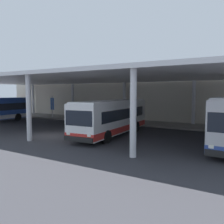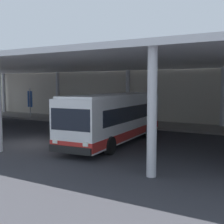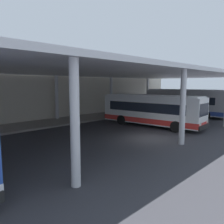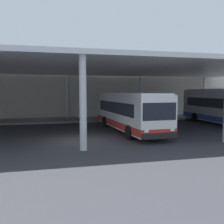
{
  "view_description": "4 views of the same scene",
  "coord_description": "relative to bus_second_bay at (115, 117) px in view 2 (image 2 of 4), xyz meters",
  "views": [
    {
      "loc": [
        15.37,
        -14.95,
        3.86
      ],
      "look_at": [
        4.36,
        3.11,
        2.11
      ],
      "focal_mm": 37.61,
      "sensor_mm": 36.0,
      "label": 1
    },
    {
      "loc": [
        13.84,
        -13.68,
        3.76
      ],
      "look_at": [
        2.83,
        5.38,
        1.76
      ],
      "focal_mm": 47.79,
      "sensor_mm": 36.0,
      "label": 2
    },
    {
      "loc": [
        -14.65,
        -9.8,
        4.2
      ],
      "look_at": [
        0.97,
        5.29,
        1.56
      ],
      "focal_mm": 36.13,
      "sensor_mm": 36.0,
      "label": 3
    },
    {
      "loc": [
        -1.52,
        -15.75,
        3.27
      ],
      "look_at": [
        3.48,
        5.16,
        1.45
      ],
      "focal_mm": 38.55,
      "sensor_mm": 36.0,
      "label": 4
    }
  ],
  "objects": [
    {
      "name": "ground_plane",
      "position": [
        -4.41,
        -3.08,
        -1.66
      ],
      "size": [
        200.0,
        200.0,
        0.0
      ],
      "primitive_type": "plane",
      "color": "#333338"
    },
    {
      "name": "platform_kerb",
      "position": [
        -4.41,
        8.67,
        -1.57
      ],
      "size": [
        42.0,
        4.5,
        0.18
      ],
      "primitive_type": "cube",
      "color": "gray",
      "rests_on": "ground"
    },
    {
      "name": "station_building_facade",
      "position": [
        -4.41,
        11.92,
        1.62
      ],
      "size": [
        48.0,
        1.6,
        6.55
      ],
      "primitive_type": "cube",
      "color": "beige",
      "rests_on": "ground"
    },
    {
      "name": "canopy_shelter",
      "position": [
        -4.41,
        2.42,
        3.63
      ],
      "size": [
        40.0,
        17.0,
        5.55
      ],
      "color": "silver",
      "rests_on": "ground"
    },
    {
      "name": "bus_second_bay",
      "position": [
        0.0,
        0.0,
        0.0
      ],
      "size": [
        3.23,
        10.68,
        3.17
      ],
      "color": "white",
      "rests_on": "ground"
    },
    {
      "name": "banner_sign",
      "position": [
        -15.57,
        7.86,
        0.32
      ],
      "size": [
        0.7,
        0.12,
        3.2
      ],
      "color": "#B2B2B7",
      "rests_on": "platform_kerb"
    }
  ]
}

